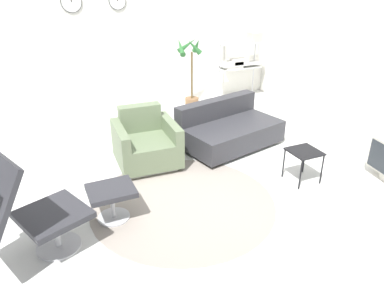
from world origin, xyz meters
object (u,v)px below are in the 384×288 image
at_px(armchair_red, 146,145).
at_px(side_table, 304,155).
at_px(couch_low, 228,130).
at_px(potted_plant, 190,79).
at_px(ottoman, 112,196).
at_px(shelf_unit, 241,56).
at_px(lounge_chair, 6,202).

bearing_deg(armchair_red, side_table, 145.84).
xyz_separation_m(couch_low, potted_plant, (0.11, 1.71, 0.38)).
xyz_separation_m(ottoman, shelf_unit, (3.50, 3.17, 0.60)).
xyz_separation_m(lounge_chair, potted_plant, (3.20, 3.27, -0.10)).
relative_size(armchair_red, shelf_unit, 0.52).
bearing_deg(ottoman, potted_plant, 52.26).
xyz_separation_m(ottoman, armchair_red, (0.75, 1.10, -0.00)).
bearing_deg(side_table, armchair_red, 142.82).
relative_size(lounge_chair, couch_low, 0.73).
bearing_deg(couch_low, ottoman, 15.96).
distance_m(ottoman, armchair_red, 1.33).
bearing_deg(lounge_chair, ottoman, 90.00).
relative_size(armchair_red, side_table, 2.04).
height_order(armchair_red, shelf_unit, shelf_unit).
xyz_separation_m(lounge_chair, couch_low, (3.09, 1.57, -0.48)).
distance_m(side_table, potted_plant, 3.09).
bearing_deg(side_table, shelf_unit, 72.83).
relative_size(lounge_chair, side_table, 2.84).
relative_size(lounge_chair, shelf_unit, 0.72).
height_order(lounge_chair, ottoman, lounge_chair).
bearing_deg(armchair_red, shelf_unit, -140.11).
height_order(potted_plant, shelf_unit, shelf_unit).
relative_size(ottoman, potted_plant, 0.35).
xyz_separation_m(ottoman, potted_plant, (2.23, 2.88, 0.33)).
bearing_deg(armchair_red, lounge_chair, 44.07).
bearing_deg(lounge_chair, couch_low, 94.75).
bearing_deg(shelf_unit, potted_plant, -167.19).
distance_m(lounge_chair, potted_plant, 4.58).
xyz_separation_m(side_table, shelf_unit, (1.04, 3.36, 0.52)).
distance_m(lounge_chair, shelf_unit, 5.72).
bearing_deg(potted_plant, armchair_red, -129.81).
bearing_deg(couch_low, side_table, 91.12).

